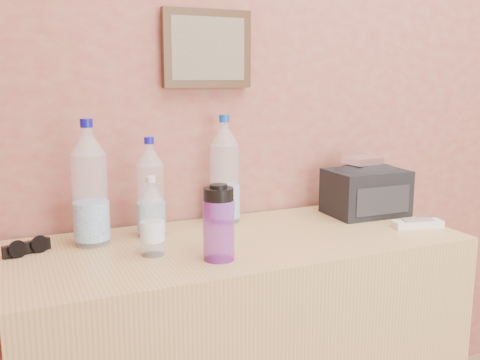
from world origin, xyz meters
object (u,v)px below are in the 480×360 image
pet_large_b (151,193)px  sunglasses (27,248)px  pet_large_a (90,190)px  pet_large_c (225,175)px  ac_remote (418,224)px  toiletry_bag (366,189)px  pet_small (152,221)px  nalgene_bottle (219,223)px  foil_packet (362,160)px

pet_large_b → sunglasses: bearing=-175.4°
pet_large_a → pet_large_c: (0.45, 0.08, -0.00)m
sunglasses → ac_remote: bearing=-33.1°
sunglasses → toiletry_bag: toiletry_bag is taller
pet_large_b → pet_small: bearing=-103.7°
pet_large_b → sunglasses: (-0.36, -0.03, -0.12)m
nalgene_bottle → foil_packet: (0.64, 0.25, 0.09)m
pet_large_a → nalgene_bottle: bearing=-43.4°
ac_remote → toiletry_bag: bearing=116.4°
pet_large_a → toiletry_bag: (0.94, -0.03, -0.07)m
pet_large_a → pet_small: (0.14, -0.16, -0.06)m
sunglasses → foil_packet: (1.11, -0.00, 0.18)m
pet_large_a → nalgene_bottle: 0.40m
pet_large_c → toiletry_bag: bearing=-12.5°
pet_large_a → pet_large_b: bearing=4.1°
pet_small → foil_packet: pet_small is taller
ac_remote → pet_large_a: bearing=179.0°
pet_large_a → pet_large_c: bearing=9.9°
pet_large_b → sunglasses: 0.38m
pet_large_b → toiletry_bag: pet_large_b is taller
pet_large_b → foil_packet: pet_large_b is taller
nalgene_bottle → pet_large_a: bearing=136.6°
pet_large_c → nalgene_bottle: pet_large_c is taller
sunglasses → nalgene_bottle: bearing=-50.9°
pet_large_a → foil_packet: (0.93, -0.02, 0.03)m
sunglasses → ac_remote: size_ratio=0.81×
pet_large_b → toiletry_bag: bearing=-3.3°
sunglasses → foil_packet: size_ratio=1.15×
pet_large_c → sunglasses: (-0.63, -0.09, -0.14)m
pet_large_c → nalgene_bottle: (-0.16, -0.35, -0.06)m
pet_large_b → sunglasses: pet_large_b is taller
nalgene_bottle → foil_packet: size_ratio=1.79×
pet_small → foil_packet: bearing=10.2°
pet_large_c → foil_packet: pet_large_c is taller
pet_small → sunglasses: bearing=154.9°
pet_large_a → pet_small: 0.22m
pet_large_b → foil_packet: bearing=-2.6°
nalgene_bottle → ac_remote: size_ratio=1.25×
foil_packet → pet_large_c: bearing=168.4°
pet_large_b → ac_remote: (0.81, -0.25, -0.12)m
pet_large_a → sunglasses: size_ratio=2.76×
foil_packet → sunglasses: bearing=179.7°
pet_large_b → ac_remote: size_ratio=1.87×
pet_large_a → nalgene_bottle: size_ratio=1.79×
pet_large_c → nalgene_bottle: size_ratio=1.76×
pet_small → pet_large_c: bearing=37.8°
sunglasses → ac_remote: sunglasses is taller
pet_large_c → toiletry_bag: pet_large_c is taller
pet_small → nalgene_bottle: bearing=-35.5°
pet_large_a → toiletry_bag: size_ratio=1.37×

